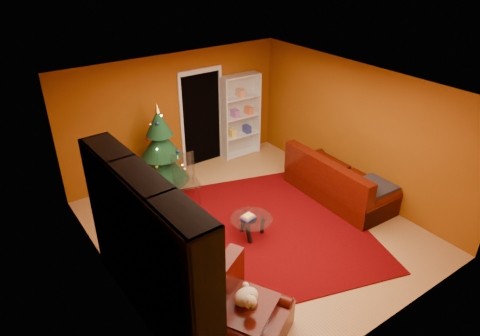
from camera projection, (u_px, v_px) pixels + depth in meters
floor at (253, 229)px, 7.73m from camera, size 5.00×5.50×0.05m
ceiling at (255, 87)px, 6.46m from camera, size 5.00×5.50×0.05m
wall_back at (176, 114)px, 9.09m from camera, size 5.00×0.05×2.60m
wall_left at (105, 214)px, 5.82m from camera, size 0.05×5.50×2.60m
wall_right at (357, 129)px, 8.37m from camera, size 0.05×5.50×2.60m
doorway at (202, 120)px, 9.48m from camera, size 1.06×0.60×2.16m
rug at (274, 227)px, 7.72m from camera, size 4.02×4.36×0.02m
media_unit at (148, 249)px, 5.49m from camera, size 0.56×2.87×2.19m
christmas_tree at (161, 149)px, 8.48m from camera, size 1.19×1.19×1.87m
gift_box_teal at (130, 196)px, 8.41m from camera, size 0.34×0.34×0.27m
gift_box_green at (166, 198)px, 8.31m from camera, size 0.34×0.34×0.29m
gift_box_red at (161, 180)px, 9.03m from camera, size 0.22×0.22×0.21m
white_bookshelf at (240, 116)px, 9.88m from camera, size 0.94×0.36×2.00m
armchair at (248, 312)px, 5.44m from camera, size 1.43×1.43×0.82m
dog at (246, 297)px, 5.41m from camera, size 0.50×0.46×0.27m
sofa at (340, 176)px, 8.40m from camera, size 1.06×2.24×0.95m
coffee_table at (251, 227)px, 7.41m from camera, size 0.86×0.86×0.46m
acrylic_chair at (187, 183)px, 8.24m from camera, size 0.55×0.58×0.89m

